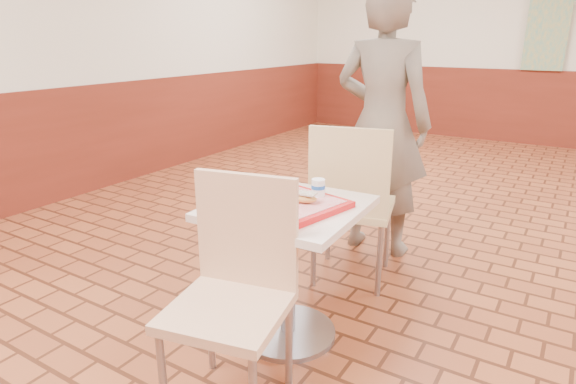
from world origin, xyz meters
The scene contains 10 objects.
wainscot_band centered at (0.00, 0.00, 0.50)m, with size 8.00×10.00×1.00m.
promo_poster centered at (-0.60, 4.94, 1.60)m, with size 0.50×0.03×1.20m, color gray.
main_table centered at (-1.11, -0.61, 0.47)m, with size 0.66×0.66×0.69m.
chair_main_front centered at (-1.07, -1.07, 0.52)m, with size 0.51×0.51×0.93m.
chair_main_back centered at (-1.08, 0.05, 0.54)m, with size 0.54×0.54×0.97m.
customer centered at (-1.14, 0.62, 0.89)m, with size 0.65×0.42×1.77m, color #716658.
serving_tray centered at (-1.11, -0.61, 0.71)m, with size 0.49×0.38×0.03m.
ring_donut centered at (-1.18, -0.55, 0.74)m, with size 0.09×0.09×0.03m, color #F6C659.
long_john_donut centered at (-1.03, -0.62, 0.75)m, with size 0.16×0.08×0.05m.
paper_cup centered at (-1.01, -0.51, 0.77)m, with size 0.06×0.06×0.08m.
Camera 1 is at (-0.01, -2.39, 1.43)m, focal length 30.00 mm.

